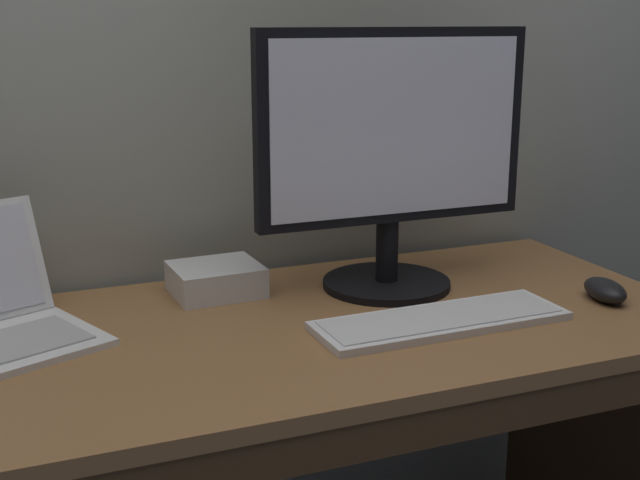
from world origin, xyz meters
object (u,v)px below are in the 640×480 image
computer_mouse (605,290)px  external_drive_box (213,280)px  wired_keyboard (441,320)px  external_monitor (393,150)px

computer_mouse → external_drive_box: (-0.64, 0.30, 0.01)m
external_drive_box → wired_keyboard: bearing=-43.9°
external_monitor → computer_mouse: bearing=-32.1°
wired_keyboard → computer_mouse: (0.33, -0.00, 0.01)m
external_monitor → computer_mouse: external_monitor is taller
external_monitor → computer_mouse: 0.46m
wired_keyboard → external_drive_box: external_drive_box is taller
external_monitor → external_drive_box: bearing=163.4°
external_monitor → wired_keyboard: (-0.01, -0.20, -0.25)m
wired_keyboard → computer_mouse: 0.33m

